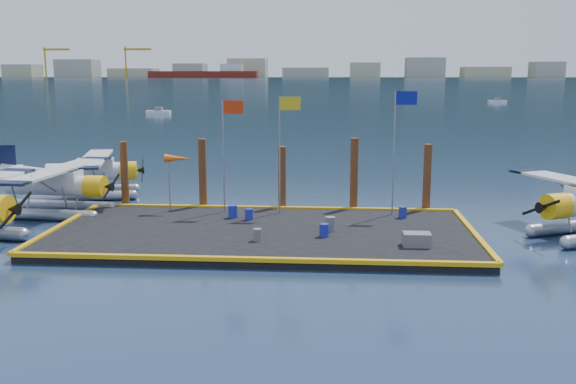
{
  "coord_description": "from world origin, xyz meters",
  "views": [
    {
      "loc": [
        3.42,
        -29.81,
        7.87
      ],
      "look_at": [
        1.08,
        2.0,
        1.88
      ],
      "focal_mm": 40.0,
      "sensor_mm": 36.0,
      "label": 1
    }
  ],
  "objects_px": {
    "seaplane_b": "(53,188)",
    "drum_2": "(330,224)",
    "drum_5": "(233,211)",
    "piling_1": "(203,176)",
    "flagpole_yellow": "(283,137)",
    "crate": "(417,240)",
    "piling_0": "(125,177)",
    "seaplane_c": "(89,174)",
    "drum_1": "(324,230)",
    "piling_4": "(427,180)",
    "drum_3": "(257,235)",
    "drum_4": "(403,212)",
    "piling_3": "(354,177)",
    "drum_0": "(249,214)",
    "piling_2": "(282,180)",
    "flagpole_blue": "(398,134)",
    "windsock": "(177,160)",
    "flagpole_red": "(227,138)"
  },
  "relations": [
    {
      "from": "drum_4",
      "to": "flagpole_yellow",
      "type": "distance_m",
      "value": 7.38
    },
    {
      "from": "drum_1",
      "to": "piling_4",
      "type": "xyz_separation_m",
      "value": [
        5.52,
        6.52,
        1.3
      ]
    },
    {
      "from": "crate",
      "to": "drum_5",
      "type": "bearing_deg",
      "value": 151.07
    },
    {
      "from": "seaplane_b",
      "to": "drum_2",
      "type": "relative_size",
      "value": 14.8
    },
    {
      "from": "drum_1",
      "to": "drum_4",
      "type": "bearing_deg",
      "value": 46.15
    },
    {
      "from": "seaplane_b",
      "to": "crate",
      "type": "height_order",
      "value": "seaplane_b"
    },
    {
      "from": "seaplane_c",
      "to": "piling_2",
      "type": "relative_size",
      "value": 2.56
    },
    {
      "from": "flagpole_blue",
      "to": "drum_5",
      "type": "bearing_deg",
      "value": -170.85
    },
    {
      "from": "drum_4",
      "to": "piling_2",
      "type": "relative_size",
      "value": 0.16
    },
    {
      "from": "drum_3",
      "to": "flagpole_yellow",
      "type": "bearing_deg",
      "value": 83.22
    },
    {
      "from": "piling_0",
      "to": "flagpole_yellow",
      "type": "bearing_deg",
      "value": -9.86
    },
    {
      "from": "drum_2",
      "to": "drum_4",
      "type": "height_order",
      "value": "drum_2"
    },
    {
      "from": "seaplane_c",
      "to": "drum_3",
      "type": "bearing_deg",
      "value": 33.01
    },
    {
      "from": "drum_3",
      "to": "piling_3",
      "type": "distance_m",
      "value": 8.86
    },
    {
      "from": "drum_1",
      "to": "piling_3",
      "type": "relative_size",
      "value": 0.14
    },
    {
      "from": "drum_5",
      "to": "piling_1",
      "type": "distance_m",
      "value": 3.93
    },
    {
      "from": "seaplane_b",
      "to": "piling_4",
      "type": "bearing_deg",
      "value": 98.74
    },
    {
      "from": "drum_2",
      "to": "piling_0",
      "type": "xyz_separation_m",
      "value": [
        -11.75,
        5.38,
        1.26
      ]
    },
    {
      "from": "windsock",
      "to": "piling_0",
      "type": "distance_m",
      "value": 4.02
    },
    {
      "from": "drum_0",
      "to": "flagpole_yellow",
      "type": "relative_size",
      "value": 0.09
    },
    {
      "from": "drum_2",
      "to": "piling_3",
      "type": "height_order",
      "value": "piling_3"
    },
    {
      "from": "drum_5",
      "to": "piling_0",
      "type": "xyz_separation_m",
      "value": [
        -6.67,
        2.97,
        1.27
      ]
    },
    {
      "from": "drum_2",
      "to": "piling_4",
      "type": "relative_size",
      "value": 0.17
    },
    {
      "from": "windsock",
      "to": "piling_3",
      "type": "distance_m",
      "value": 9.72
    },
    {
      "from": "drum_5",
      "to": "piling_1",
      "type": "relative_size",
      "value": 0.16
    },
    {
      "from": "crate",
      "to": "piling_1",
      "type": "bearing_deg",
      "value": 144.48
    },
    {
      "from": "drum_5",
      "to": "flagpole_yellow",
      "type": "bearing_deg",
      "value": 28.46
    },
    {
      "from": "drum_0",
      "to": "piling_2",
      "type": "relative_size",
      "value": 0.15
    },
    {
      "from": "seaplane_c",
      "to": "flagpole_yellow",
      "type": "relative_size",
      "value": 1.57
    },
    {
      "from": "flagpole_red",
      "to": "windsock",
      "type": "xyz_separation_m",
      "value": [
        -2.73,
        0.0,
        -1.17
      ]
    },
    {
      "from": "drum_3",
      "to": "drum_2",
      "type": "bearing_deg",
      "value": 33.06
    },
    {
      "from": "flagpole_yellow",
      "to": "drum_2",
      "type": "bearing_deg",
      "value": -56.02
    },
    {
      "from": "drum_0",
      "to": "piling_0",
      "type": "height_order",
      "value": "piling_0"
    },
    {
      "from": "drum_4",
      "to": "seaplane_c",
      "type": "bearing_deg",
      "value": 162.14
    },
    {
      "from": "drum_4",
      "to": "drum_2",
      "type": "bearing_deg",
      "value": -141.01
    },
    {
      "from": "drum_3",
      "to": "drum_0",
      "type": "bearing_deg",
      "value": 102.78
    },
    {
      "from": "seaplane_b",
      "to": "flagpole_yellow",
      "type": "distance_m",
      "value": 13.13
    },
    {
      "from": "drum_2",
      "to": "flagpole_red",
      "type": "xyz_separation_m",
      "value": [
        -5.54,
        3.78,
        3.66
      ]
    },
    {
      "from": "seaplane_b",
      "to": "drum_4",
      "type": "xyz_separation_m",
      "value": [
        19.06,
        -0.91,
        -0.84
      ]
    },
    {
      "from": "drum_3",
      "to": "piling_1",
      "type": "bearing_deg",
      "value": 118.12
    },
    {
      "from": "windsock",
      "to": "piling_2",
      "type": "distance_m",
      "value": 5.9
    },
    {
      "from": "flagpole_blue",
      "to": "windsock",
      "type": "bearing_deg",
      "value": 180.0
    },
    {
      "from": "seaplane_c",
      "to": "drum_1",
      "type": "distance_m",
      "value": 18.25
    },
    {
      "from": "flagpole_yellow",
      "to": "piling_4",
      "type": "bearing_deg",
      "value": 11.6
    },
    {
      "from": "flagpole_yellow",
      "to": "piling_0",
      "type": "xyz_separation_m",
      "value": [
        -9.2,
        1.6,
        -2.51
      ]
    },
    {
      "from": "drum_4",
      "to": "windsock",
      "type": "distance_m",
      "value": 12.29
    },
    {
      "from": "windsock",
      "to": "flagpole_yellow",
      "type": "bearing_deg",
      "value": 0.0
    },
    {
      "from": "drum_5",
      "to": "crate",
      "type": "distance_m",
      "value": 10.12
    },
    {
      "from": "drum_3",
      "to": "piling_1",
      "type": "xyz_separation_m",
      "value": [
        -4.0,
        7.49,
        1.42
      ]
    },
    {
      "from": "drum_4",
      "to": "piling_1",
      "type": "distance_m",
      "value": 11.32
    }
  ]
}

